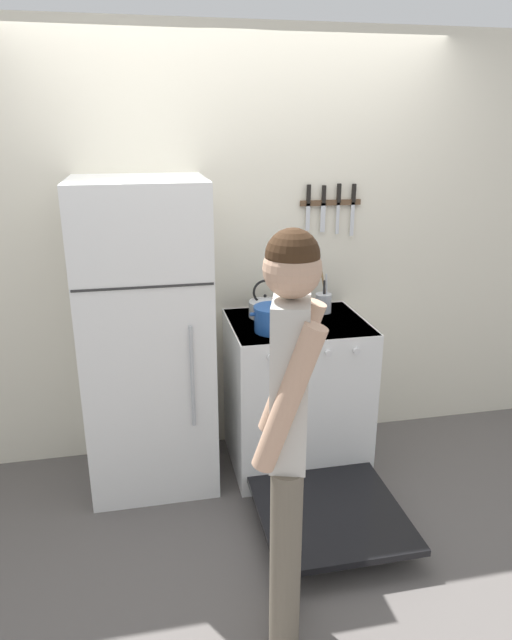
% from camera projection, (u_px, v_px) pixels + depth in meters
% --- Properties ---
extents(ground_plane, '(14.00, 14.00, 0.00)m').
position_uv_depth(ground_plane, '(239.00, 438.00, 3.86)').
color(ground_plane, '#5B5654').
extents(wall_back, '(10.00, 0.06, 2.55)m').
position_uv_depth(wall_back, '(236.00, 252.00, 3.47)').
color(wall_back, silver).
rests_on(wall_back, ground_plane).
extents(refrigerator, '(0.70, 0.64, 1.76)m').
position_uv_depth(refrigerator, '(147.00, 339.00, 3.18)').
color(refrigerator, white).
rests_on(refrigerator, ground_plane).
extents(stove_range, '(0.79, 1.39, 0.93)m').
position_uv_depth(stove_range, '(298.00, 397.00, 3.44)').
color(stove_range, white).
rests_on(stove_range, ground_plane).
extents(dutch_oven_pot, '(0.26, 0.22, 0.17)m').
position_uv_depth(dutch_oven_pot, '(273.00, 319.00, 3.14)').
color(dutch_oven_pot, '#1E4C9E').
rests_on(dutch_oven_pot, stove_range).
extents(tea_kettle, '(0.24, 0.19, 0.23)m').
position_uv_depth(tea_kettle, '(265.00, 306.00, 3.39)').
color(tea_kettle, silver).
rests_on(tea_kettle, stove_range).
extents(utensil_jar, '(0.10, 0.10, 0.26)m').
position_uv_depth(utensil_jar, '(323.00, 302.00, 3.46)').
color(utensil_jar, '#B7BABF').
rests_on(utensil_jar, stove_range).
extents(person, '(0.34, 0.40, 1.70)m').
position_uv_depth(person, '(289.00, 426.00, 2.09)').
color(person, '#6B6051').
rests_on(person, ground_plane).
extents(wall_knife_strip, '(0.38, 0.03, 0.32)m').
position_uv_depth(wall_knife_strip, '(331.00, 202.00, 3.44)').
color(wall_knife_strip, brown).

